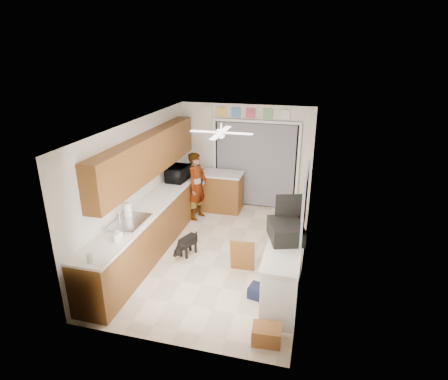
# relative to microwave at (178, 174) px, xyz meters

# --- Properties ---
(floor) EXTENTS (5.00, 5.00, 0.00)m
(floor) POSITION_rel_microwave_xyz_m (1.28, -1.24, -1.10)
(floor) COLOR beige
(floor) RESTS_ON ground
(ceiling) EXTENTS (5.00, 5.00, 0.00)m
(ceiling) POSITION_rel_microwave_xyz_m (1.28, -1.24, 1.40)
(ceiling) COLOR white
(ceiling) RESTS_ON ground
(wall_back) EXTENTS (3.20, 0.00, 3.20)m
(wall_back) POSITION_rel_microwave_xyz_m (1.28, 1.26, 0.15)
(wall_back) COLOR silver
(wall_back) RESTS_ON ground
(wall_front) EXTENTS (3.20, 0.00, 3.20)m
(wall_front) POSITION_rel_microwave_xyz_m (1.28, -3.74, 0.15)
(wall_front) COLOR silver
(wall_front) RESTS_ON ground
(wall_left) EXTENTS (0.00, 5.00, 5.00)m
(wall_left) POSITION_rel_microwave_xyz_m (-0.32, -1.24, 0.15)
(wall_left) COLOR silver
(wall_left) RESTS_ON ground
(wall_right) EXTENTS (0.00, 5.00, 5.00)m
(wall_right) POSITION_rel_microwave_xyz_m (2.88, -1.24, 0.15)
(wall_right) COLOR silver
(wall_right) RESTS_ON ground
(left_base_cabinets) EXTENTS (0.60, 4.80, 0.90)m
(left_base_cabinets) POSITION_rel_microwave_xyz_m (-0.02, -1.24, -0.65)
(left_base_cabinets) COLOR brown
(left_base_cabinets) RESTS_ON floor
(left_countertop) EXTENTS (0.62, 4.80, 0.04)m
(left_countertop) POSITION_rel_microwave_xyz_m (-0.01, -1.24, -0.18)
(left_countertop) COLOR white
(left_countertop) RESTS_ON left_base_cabinets
(upper_cabinets) EXTENTS (0.32, 4.00, 0.80)m
(upper_cabinets) POSITION_rel_microwave_xyz_m (-0.16, -1.04, 0.70)
(upper_cabinets) COLOR brown
(upper_cabinets) RESTS_ON wall_left
(sink_basin) EXTENTS (0.50, 0.76, 0.06)m
(sink_basin) POSITION_rel_microwave_xyz_m (-0.01, -2.24, -0.15)
(sink_basin) COLOR silver
(sink_basin) RESTS_ON left_countertop
(faucet) EXTENTS (0.03, 0.03, 0.22)m
(faucet) POSITION_rel_microwave_xyz_m (-0.20, -2.24, -0.05)
(faucet) COLOR silver
(faucet) RESTS_ON left_countertop
(peninsula_base) EXTENTS (1.00, 0.60, 0.90)m
(peninsula_base) POSITION_rel_microwave_xyz_m (0.78, 0.76, -0.65)
(peninsula_base) COLOR brown
(peninsula_base) RESTS_ON floor
(peninsula_top) EXTENTS (1.04, 0.64, 0.04)m
(peninsula_top) POSITION_rel_microwave_xyz_m (0.78, 0.76, -0.18)
(peninsula_top) COLOR white
(peninsula_top) RESTS_ON peninsula_base
(back_opening_recess) EXTENTS (2.00, 0.06, 2.10)m
(back_opening_recess) POSITION_rel_microwave_xyz_m (1.53, 1.23, -0.05)
(back_opening_recess) COLOR black
(back_opening_recess) RESTS_ON wall_back
(curtain_panel) EXTENTS (1.90, 0.03, 2.05)m
(curtain_panel) POSITION_rel_microwave_xyz_m (1.53, 1.19, -0.05)
(curtain_panel) COLOR gray
(curtain_panel) RESTS_ON wall_back
(door_trim_left) EXTENTS (0.06, 0.04, 2.10)m
(door_trim_left) POSITION_rel_microwave_xyz_m (0.51, 1.20, -0.05)
(door_trim_left) COLOR white
(door_trim_left) RESTS_ON wall_back
(door_trim_right) EXTENTS (0.06, 0.04, 2.10)m
(door_trim_right) POSITION_rel_microwave_xyz_m (2.55, 1.20, -0.05)
(door_trim_right) COLOR white
(door_trim_right) RESTS_ON wall_back
(door_trim_head) EXTENTS (2.10, 0.04, 0.06)m
(door_trim_head) POSITION_rel_microwave_xyz_m (1.53, 1.20, 1.02)
(door_trim_head) COLOR white
(door_trim_head) RESTS_ON wall_back
(header_frame_0) EXTENTS (0.22, 0.02, 0.22)m
(header_frame_0) POSITION_rel_microwave_xyz_m (0.68, 1.23, 1.20)
(header_frame_0) COLOR #EAC14E
(header_frame_0) RESTS_ON wall_back
(header_frame_1) EXTENTS (0.22, 0.02, 0.22)m
(header_frame_1) POSITION_rel_microwave_xyz_m (1.03, 1.23, 1.20)
(header_frame_1) COLOR #4C81CC
(header_frame_1) RESTS_ON wall_back
(header_frame_2) EXTENTS (0.22, 0.02, 0.22)m
(header_frame_2) POSITION_rel_microwave_xyz_m (1.38, 1.23, 1.20)
(header_frame_2) COLOR #BD475E
(header_frame_2) RESTS_ON wall_back
(header_frame_3) EXTENTS (0.22, 0.02, 0.22)m
(header_frame_3) POSITION_rel_microwave_xyz_m (1.78, 1.23, 1.20)
(header_frame_3) COLOR #61AB6F
(header_frame_3) RESTS_ON wall_back
(header_frame_4) EXTENTS (0.22, 0.02, 0.22)m
(header_frame_4) POSITION_rel_microwave_xyz_m (2.18, 1.23, 1.20)
(header_frame_4) COLOR silver
(header_frame_4) RESTS_ON wall_back
(route66_sign) EXTENTS (0.22, 0.02, 0.26)m
(route66_sign) POSITION_rel_microwave_xyz_m (0.33, 1.23, 1.20)
(route66_sign) COLOR silver
(route66_sign) RESTS_ON wall_back
(right_counter_base) EXTENTS (0.50, 1.40, 0.90)m
(right_counter_base) POSITION_rel_microwave_xyz_m (2.63, -2.44, -0.65)
(right_counter_base) COLOR white
(right_counter_base) RESTS_ON floor
(right_counter_top) EXTENTS (0.54, 1.44, 0.04)m
(right_counter_top) POSITION_rel_microwave_xyz_m (2.62, -2.44, -0.18)
(right_counter_top) COLOR white
(right_counter_top) RESTS_ON right_counter_base
(abstract_painting) EXTENTS (0.03, 1.15, 0.95)m
(abstract_painting) POSITION_rel_microwave_xyz_m (2.86, -2.24, 0.55)
(abstract_painting) COLOR #F75B83
(abstract_painting) RESTS_ON wall_right
(ceiling_fan) EXTENTS (1.14, 1.14, 0.24)m
(ceiling_fan) POSITION_rel_microwave_xyz_m (1.28, -1.04, 1.22)
(ceiling_fan) COLOR white
(ceiling_fan) RESTS_ON ceiling
(microwave) EXTENTS (0.43, 0.61, 0.33)m
(microwave) POSITION_rel_microwave_xyz_m (0.00, 0.00, 0.00)
(microwave) COLOR black
(microwave) RESTS_ON left_countertop
(cup) EXTENTS (0.16, 0.16, 0.10)m
(cup) POSITION_rel_microwave_xyz_m (0.06, -2.75, -0.11)
(cup) COLOR white
(cup) RESTS_ON left_countertop
(jar_a) EXTENTS (0.11, 0.11, 0.13)m
(jar_a) POSITION_rel_microwave_xyz_m (0.10, -2.89, -0.10)
(jar_a) COLOR silver
(jar_a) RESTS_ON left_countertop
(jar_b) EXTENTS (0.10, 0.10, 0.13)m
(jar_b) POSITION_rel_microwave_xyz_m (0.04, -3.49, -0.10)
(jar_b) COLOR silver
(jar_b) RESTS_ON left_countertop
(paper_towel_roll) EXTENTS (0.14, 0.14, 0.28)m
(paper_towel_roll) POSITION_rel_microwave_xyz_m (-0.14, -2.07, -0.02)
(paper_towel_roll) COLOR white
(paper_towel_roll) RESTS_ON left_countertop
(suitcase) EXTENTS (0.66, 0.76, 0.27)m
(suitcase) POSITION_rel_microwave_xyz_m (2.60, -2.14, -0.03)
(suitcase) COLOR black
(suitcase) RESTS_ON right_counter_top
(suitcase_rim) EXTENTS (0.60, 0.69, 0.02)m
(suitcase_rim) POSITION_rel_microwave_xyz_m (2.60, -2.14, -0.14)
(suitcase_rim) COLOR yellow
(suitcase_rim) RESTS_ON suitcase
(suitcase_lid) EXTENTS (0.41, 0.16, 0.50)m
(suitcase_lid) POSITION_rel_microwave_xyz_m (2.60, -1.85, 0.22)
(suitcase_lid) COLOR black
(suitcase_lid) RESTS_ON suitcase
(cardboard_box) EXTENTS (0.41, 0.32, 0.24)m
(cardboard_box) POSITION_rel_microwave_xyz_m (2.53, -3.37, -0.98)
(cardboard_box) COLOR #A56434
(cardboard_box) RESTS_ON floor
(navy_crate) EXTENTS (0.36, 0.32, 0.19)m
(navy_crate) POSITION_rel_microwave_xyz_m (2.27, -2.43, -1.01)
(navy_crate) COLOR black
(navy_crate) RESTS_ON floor
(cabinet_door_panel) EXTENTS (0.44, 0.19, 0.63)m
(cabinet_door_panel) POSITION_rel_microwave_xyz_m (1.85, -1.79, -0.78)
(cabinet_door_panel) COLOR brown
(cabinet_door_panel) RESTS_ON floor
(man) EXTENTS (0.50, 0.64, 1.57)m
(man) POSITION_rel_microwave_xyz_m (0.38, 0.16, -0.32)
(man) COLOR white
(man) RESTS_ON floor
(dog) EXTENTS (0.41, 0.59, 0.43)m
(dog) POSITION_rel_microwave_xyz_m (0.73, -1.47, -0.89)
(dog) COLOR black
(dog) RESTS_ON floor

